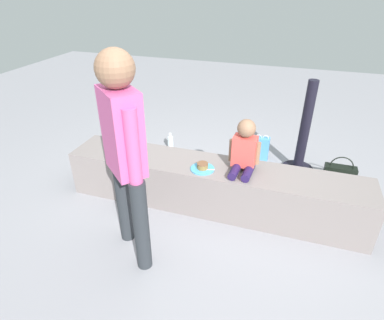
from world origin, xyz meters
The scene contains 11 objects.
ground_plane centered at (0.00, 0.00, 0.00)m, with size 12.00×12.00×0.00m, color gray.
concrete_ledge centered at (0.00, 0.00, 0.23)m, with size 2.85×0.47×0.46m, color gray.
child_seated centered at (0.27, 0.02, 0.68)m, with size 0.28×0.32×0.48m.
adult_standing centered at (-0.44, -0.78, 0.99)m, with size 0.39×0.37×1.64m.
cake_plate centered at (-0.08, -0.09, 0.48)m, with size 0.22×0.22×0.07m.
gift_bag centered at (0.33, 1.06, 0.16)m, with size 0.19×0.11×0.35m.
railing_post centered at (0.79, 0.95, 0.40)m, with size 0.36×0.36×1.08m.
water_bottle_near_gift centered at (-0.84, 1.00, 0.10)m, with size 0.08×0.08×0.23m.
party_cup_red centered at (-0.92, 0.45, 0.05)m, with size 0.08×0.08×0.09m, color red.
cake_box_white centered at (-0.20, 0.55, 0.07)m, with size 0.28×0.33×0.13m, color white.
handbag_black_leather centered at (1.22, 0.81, 0.12)m, with size 0.33×0.12×0.34m.
Camera 1 is at (0.62, -2.51, 2.01)m, focal length 30.11 mm.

